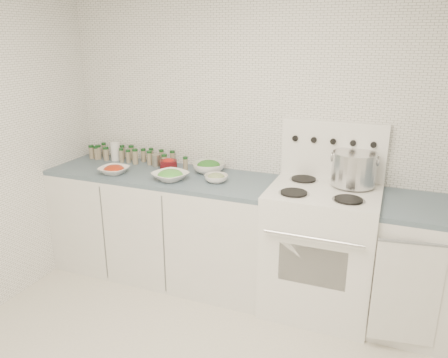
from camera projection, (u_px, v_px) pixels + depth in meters
room_walls at (184, 127)px, 1.97m from camera, size 3.54×3.04×2.52m
counter_left at (163, 224)px, 3.65m from camera, size 1.85×0.62×0.90m
stove at (320, 246)px, 3.18m from camera, size 0.76×0.70×1.36m
counter_right at (444, 273)px, 2.91m from camera, size 0.89×0.69×0.90m
stock_pot at (354, 167)px, 3.06m from camera, size 0.33×0.31×0.23m
bowl_tomato at (114, 170)px, 3.49m from camera, size 0.23×0.23×0.08m
bowl_snowpea at (170, 175)px, 3.33m from camera, size 0.33×0.33×0.09m
bowl_broccoli at (209, 167)px, 3.51m from camera, size 0.30×0.30×0.10m
bowl_zucchini at (216, 178)px, 3.29m from camera, size 0.23×0.23×0.07m
bowl_pepper at (169, 164)px, 3.62m from camera, size 0.14×0.14×0.09m
salt_canister at (115, 151)px, 3.86m from camera, size 0.10×0.10×0.16m
tin_can at (156, 160)px, 3.69m from camera, size 0.09×0.09×0.10m
spice_cluster at (130, 155)px, 3.82m from camera, size 0.98×0.16×0.13m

